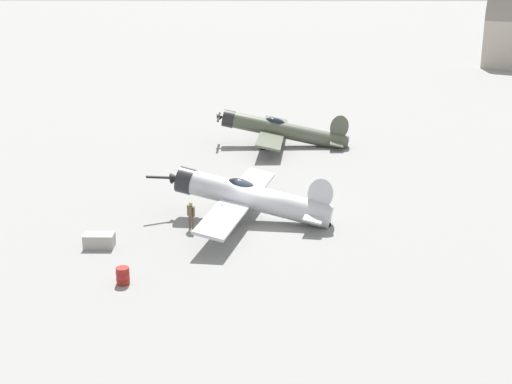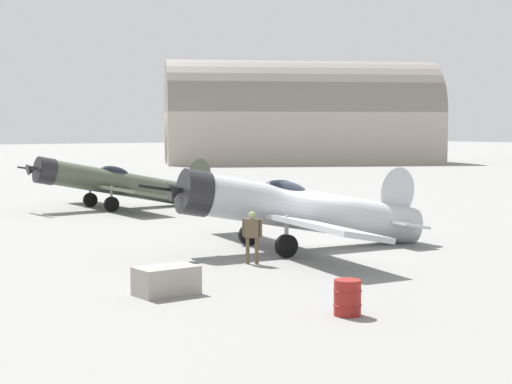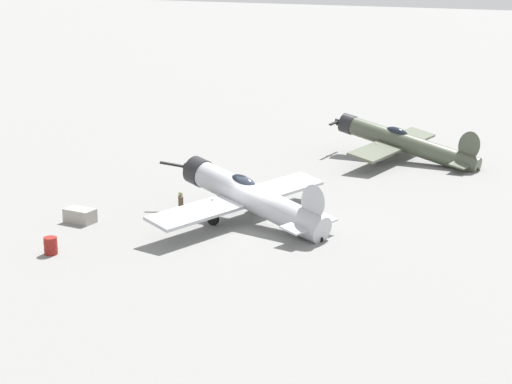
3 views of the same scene
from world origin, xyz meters
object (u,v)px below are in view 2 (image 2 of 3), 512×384
Objects in this scene: airplane_mid_apron at (123,184)px; equipment_crate at (166,281)px; ground_crew_mechanic at (252,232)px; fuel_drum at (347,298)px; airplane_foreground at (295,209)px.

airplane_mid_apron is 6.75× the size of equipment_crate.
ground_crew_mechanic reaches higher than equipment_crate.
equipment_crate is at bearing -10.19° from ground_crew_mechanic.
fuel_drum is at bearing 31.08° from ground_crew_mechanic.
airplane_mid_apron is at bearing -145.14° from ground_crew_mechanic.
airplane_mid_apron is 28.15m from fuel_drum.
airplane_mid_apron is 12.95× the size of fuel_drum.
airplane_foreground reaches higher than airplane_mid_apron.
airplane_foreground is 9.20m from equipment_crate.
ground_crew_mechanic reaches higher than fuel_drum.
airplane_foreground reaches higher than fuel_drum.
ground_crew_mechanic is 1.05× the size of equipment_crate.
airplane_mid_apron is at bearing -106.75° from fuel_drum.
fuel_drum is (2.60, 7.35, -0.61)m from ground_crew_mechanic.
equipment_crate is (8.00, 4.42, -1.08)m from airplane_foreground.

